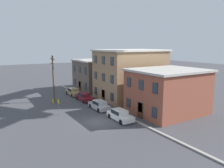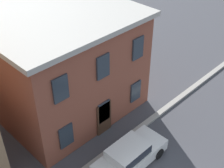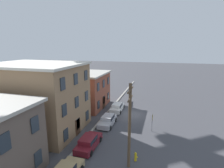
{
  "view_description": "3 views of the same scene",
  "coord_description": "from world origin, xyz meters",
  "px_view_note": "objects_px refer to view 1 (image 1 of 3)",
  "views": [
    {
      "loc": [
        24.78,
        -12.74,
        10.1
      ],
      "look_at": [
        -0.95,
        2.95,
        4.75
      ],
      "focal_mm": 35.0,
      "sensor_mm": 36.0,
      "label": 1
    },
    {
      "loc": [
        -7.89,
        -4.31,
        13.68
      ],
      "look_at": [
        0.77,
        4.29,
        4.94
      ],
      "focal_mm": 50.0,
      "sensor_mm": 36.0,
      "label": 2
    },
    {
      "loc": [
        -28.1,
        -4.35,
        11.56
      ],
      "look_at": [
        1.68,
        4.32,
        4.77
      ],
      "focal_mm": 28.0,
      "sensor_mm": 36.0,
      "label": 3
    }
  ],
  "objects_px": {
    "fire_hydrant": "(53,101)",
    "car_maroon": "(84,97)",
    "car_tan": "(73,92)",
    "car_silver": "(99,105)",
    "utility_pole": "(53,76)",
    "car_white": "(120,115)",
    "caution_sign": "(59,104)"
  },
  "relations": [
    {
      "from": "car_tan",
      "to": "car_maroon",
      "type": "relative_size",
      "value": 1.0
    },
    {
      "from": "car_maroon",
      "to": "car_silver",
      "type": "distance_m",
      "value": 6.38
    },
    {
      "from": "car_maroon",
      "to": "utility_pole",
      "type": "xyz_separation_m",
      "value": [
        -1.85,
        -5.06,
        3.95
      ]
    },
    {
      "from": "car_white",
      "to": "utility_pole",
      "type": "xyz_separation_m",
      "value": [
        -14.15,
        -4.83,
        3.95
      ]
    },
    {
      "from": "car_maroon",
      "to": "car_silver",
      "type": "height_order",
      "value": "same"
    },
    {
      "from": "car_tan",
      "to": "car_silver",
      "type": "bearing_deg",
      "value": -0.98
    },
    {
      "from": "fire_hydrant",
      "to": "utility_pole",
      "type": "bearing_deg",
      "value": 153.59
    },
    {
      "from": "car_silver",
      "to": "car_white",
      "type": "height_order",
      "value": "same"
    },
    {
      "from": "car_tan",
      "to": "car_silver",
      "type": "relative_size",
      "value": 1.0
    },
    {
      "from": "utility_pole",
      "to": "car_maroon",
      "type": "bearing_deg",
      "value": 69.92
    },
    {
      "from": "car_tan",
      "to": "fire_hydrant",
      "type": "height_order",
      "value": "car_tan"
    },
    {
      "from": "car_silver",
      "to": "fire_hydrant",
      "type": "height_order",
      "value": "car_silver"
    },
    {
      "from": "caution_sign",
      "to": "fire_hydrant",
      "type": "bearing_deg",
      "value": 170.2
    },
    {
      "from": "caution_sign",
      "to": "fire_hydrant",
      "type": "xyz_separation_m",
      "value": [
        -6.92,
        1.2,
        -1.27
      ]
    },
    {
      "from": "car_tan",
      "to": "fire_hydrant",
      "type": "distance_m",
      "value": 7.15
    },
    {
      "from": "utility_pole",
      "to": "fire_hydrant",
      "type": "xyz_separation_m",
      "value": [
        1.03,
        -0.51,
        -4.22
      ]
    },
    {
      "from": "car_white",
      "to": "fire_hydrant",
      "type": "xyz_separation_m",
      "value": [
        -13.12,
        -5.34,
        -0.27
      ]
    },
    {
      "from": "car_tan",
      "to": "utility_pole",
      "type": "xyz_separation_m",
      "value": [
        3.54,
        -4.98,
        3.95
      ]
    },
    {
      "from": "car_silver",
      "to": "fire_hydrant",
      "type": "distance_m",
      "value": 8.94
    },
    {
      "from": "utility_pole",
      "to": "car_tan",
      "type": "bearing_deg",
      "value": 125.43
    },
    {
      "from": "car_maroon",
      "to": "car_white",
      "type": "distance_m",
      "value": 12.3
    },
    {
      "from": "car_tan",
      "to": "fire_hydrant",
      "type": "xyz_separation_m",
      "value": [
        4.57,
        -5.49,
        -0.27
      ]
    },
    {
      "from": "car_tan",
      "to": "car_white",
      "type": "bearing_deg",
      "value": -0.5
    },
    {
      "from": "fire_hydrant",
      "to": "car_maroon",
      "type": "bearing_deg",
      "value": 81.6
    },
    {
      "from": "car_maroon",
      "to": "car_white",
      "type": "xyz_separation_m",
      "value": [
        12.3,
        -0.23,
        0.0
      ]
    },
    {
      "from": "car_tan",
      "to": "caution_sign",
      "type": "xyz_separation_m",
      "value": [
        11.49,
        -6.69,
        1.0
      ]
    },
    {
      "from": "car_tan",
      "to": "car_white",
      "type": "height_order",
      "value": "same"
    },
    {
      "from": "car_silver",
      "to": "fire_hydrant",
      "type": "xyz_separation_m",
      "value": [
        -7.2,
        -5.29,
        -0.27
      ]
    },
    {
      "from": "caution_sign",
      "to": "car_silver",
      "type": "bearing_deg",
      "value": 87.6
    },
    {
      "from": "car_tan",
      "to": "utility_pole",
      "type": "bearing_deg",
      "value": -54.57
    },
    {
      "from": "car_silver",
      "to": "caution_sign",
      "type": "height_order",
      "value": "caution_sign"
    },
    {
      "from": "car_silver",
      "to": "utility_pole",
      "type": "xyz_separation_m",
      "value": [
        -8.22,
        -4.78,
        3.95
      ]
    }
  ]
}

